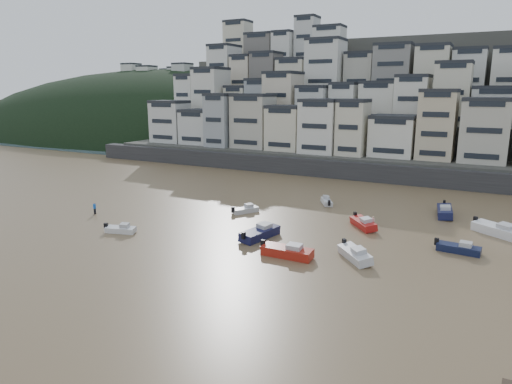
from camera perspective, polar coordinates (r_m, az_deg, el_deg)
The scene contains 17 objects.
ground at distance 41.95m, azimuth -22.91°, elevation -13.15°, with size 400.00×400.00×0.00m, color olive.
sea_strip at distance 219.66m, azimuth -12.12°, elevation 7.88°, with size 340.00×340.00×0.00m, color #4B5F6C.
harbor_wall at distance 91.86m, azimuth 14.66°, elevation 2.40°, with size 140.00×3.00×3.50m, color #38383A.
hillside at distance 129.05m, azimuth 21.20°, elevation 9.87°, with size 141.04×66.00×50.00m.
headland at distance 202.50m, azimuth -10.64°, elevation 7.56°, with size 216.00×135.00×53.33m.
boat_a at distance 49.27m, azimuth 3.91°, elevation -7.18°, with size 6.13×2.01×1.67m, color #A52014, non-canonical shape.
boat_b at distance 49.48m, azimuth 12.26°, elevation -7.45°, with size 5.63×1.84×1.54m, color silver, non-canonical shape.
boat_c at distance 55.09m, azimuth 0.49°, elevation -4.92°, with size 6.48×2.12×1.77m, color #13153D, non-canonical shape.
boat_d at distance 55.18m, azimuth 24.01°, elevation -6.27°, with size 4.96×1.62×1.35m, color #131A3B, non-canonical shape.
boat_e at distance 60.82m, azimuth 13.26°, elevation -3.69°, with size 5.52×1.81×1.51m, color #B21815, non-canonical shape.
boat_f at distance 66.35m, azimuth -1.33°, elevation -2.11°, with size 4.33×1.42×1.18m, color silver, non-canonical shape.
boat_g at distance 63.49m, azimuth 28.04°, elevation -4.02°, with size 6.82×2.23×1.86m, color white, non-canonical shape.
boat_h at distance 71.94m, azimuth 8.82°, elevation -1.08°, with size 4.32×1.41×1.18m, color silver, non-canonical shape.
boat_i at distance 70.07m, azimuth 22.54°, elevation -2.04°, with size 6.56×2.15×1.79m, color #151942, non-canonical shape.
boat_j at distance 59.67m, azimuth -16.58°, elevation -4.39°, with size 4.18×1.37×1.14m, color white, non-canonical shape.
person_blue at distance 69.63m, azimuth -19.53°, elevation -1.91°, with size 0.44×0.44×1.74m, color blue, non-canonical shape.
person_pink at distance 60.37m, azimuth 14.39°, elevation -3.76°, with size 0.44×0.44×1.74m, color #E1A09F, non-canonical shape.
Camera 1 is at (30.18, -23.20, 17.61)m, focal length 32.00 mm.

